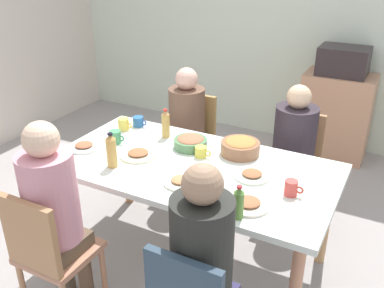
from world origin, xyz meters
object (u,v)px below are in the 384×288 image
cup_0 (202,152)px  bottle_2 (111,151)px  person_0 (53,206)px  person_3 (203,260)px  side_cabinet (335,116)px  chair_2 (191,138)px  cup_2 (138,122)px  person_2 (186,121)px  person_1 (294,143)px  bowl_0 (191,142)px  cup_1 (116,137)px  microwave (343,61)px  chair_1 (294,161)px  bottle_1 (166,124)px  dining_table (192,175)px  plate_3 (138,154)px  bowl_1 (240,147)px  cup_3 (291,188)px  plate_0 (252,175)px  plate_1 (181,181)px  plate_4 (248,204)px  cup_4 (124,124)px  chair_0 (48,250)px  plate_2 (84,146)px  bottle_0 (238,203)px

cup_0 → bottle_2: bearing=-139.0°
person_0 → person_3: bearing=0.0°
person_0 → side_cabinet: 3.18m
chair_2 → cup_2: chair_2 is taller
person_2 → cup_0: size_ratio=10.20×
person_1 → bowl_0: size_ratio=4.91×
chair_2 → cup_1: chair_2 is taller
person_2 → microwave: 1.78m
chair_1 → microwave: bearing=86.9°
person_3 → bottle_1: (-0.86, 1.09, 0.13)m
dining_table → person_0: size_ratio=1.48×
plate_3 → bottle_1: 0.38m
bowl_1 → cup_3: size_ratio=2.40×
plate_0 → plate_1: 0.45m
plate_1 → plate_4: same height
plate_3 → cup_4: 0.49m
chair_1 → cup_4: (-1.22, -0.61, 0.31)m
dining_table → person_2: size_ratio=1.60×
chair_0 → cup_4: chair_0 is taller
plate_1 → person_3: bearing=-52.1°
side_cabinet → person_0: bearing=-108.8°
plate_4 → side_cabinet: size_ratio=0.27×
dining_table → cup_0: 0.18m
plate_2 → cup_0: bearing=18.7°
person_0 → microwave: 3.18m
person_3 → plate_0: 0.82m
person_3 → side_cabinet: person_3 is taller
person_3 → cup_2: (-1.16, 1.17, 0.06)m
bottle_0 → bottle_2: (-0.95, 0.15, 0.02)m
person_1 → cup_2: bearing=-160.4°
cup_1 → chair_0: bearing=-78.9°
plate_0 → bottle_2: bearing=-161.1°
cup_2 → bottle_2: size_ratio=0.51×
person_3 → microwave: person_3 is taller
cup_1 → person_3: bearing=-36.2°
bottle_1 → bottle_0: bearing=-39.3°
plate_2 → bottle_0: bearing=-12.0°
plate_2 → person_0: bearing=-63.1°
plate_4 → plate_1: bearing=175.4°
person_0 → cup_3: size_ratio=11.37×
chair_2 → plate_4: 1.55m
plate_3 → cup_0: cup_0 is taller
cup_2 → bottle_1: bottle_1 is taller
cup_2 → person_0: bearing=-79.7°
person_0 → bottle_2: (0.02, 0.52, 0.13)m
person_0 → bottle_1: size_ratio=5.75×
chair_2 → cup_0: 0.94m
cup_0 → plate_1: bearing=-82.5°
dining_table → cup_3: cup_3 is taller
dining_table → bottle_1: 0.52m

